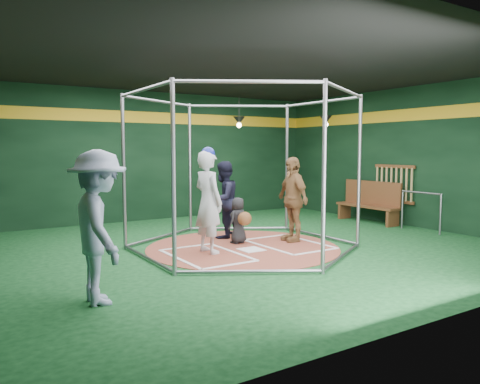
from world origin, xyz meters
TOP-DOWN VIEW (x-y plane):
  - room_shell at (0.00, 0.01)m, footprint 10.10×9.10m
  - clay_disc at (0.00, 0.00)m, footprint 3.80×3.80m
  - home_plate at (0.00, -0.30)m, footprint 0.43×0.43m
  - batter_box_left at (-0.95, -0.25)m, footprint 1.17×1.77m
  - batter_box_right at (0.95, -0.25)m, footprint 1.17×1.77m
  - batting_cage at (-0.00, -0.00)m, footprint 4.05×4.67m
  - bat_rack at (4.93, 0.40)m, footprint 0.07×1.25m
  - pendant_lamp_near at (2.20, 3.60)m, footprint 0.34×0.34m
  - pendant_lamp_far at (4.00, 2.00)m, footprint 0.34×0.34m
  - batter_figure at (-0.79, -0.05)m, footprint 0.54×0.75m
  - visitor_leopard at (1.23, -0.02)m, footprint 0.57×1.09m
  - catcher_figure at (0.14, 0.36)m, footprint 0.53×0.60m
  - umpire at (0.20, 1.08)m, footprint 1.00×0.91m
  - bystander_blue at (-3.31, -1.81)m, footprint 0.79×1.29m
  - dugout_bench at (4.63, 0.93)m, footprint 0.44×1.88m
  - steel_railing at (4.55, -0.71)m, footprint 0.05×1.10m

SIDE VIEW (x-z plane):
  - clay_disc at x=0.00m, z-range 0.00..0.01m
  - batter_box_left at x=-0.95m, z-range 0.01..0.02m
  - batter_box_right at x=0.95m, z-range 0.01..0.02m
  - home_plate at x=0.00m, z-range 0.01..0.02m
  - catcher_figure at x=0.14m, z-range 0.02..0.97m
  - dugout_bench at x=4.63m, z-range 0.01..1.11m
  - steel_railing at x=4.55m, z-range 0.16..1.10m
  - umpire at x=0.20m, z-range 0.01..1.68m
  - visitor_leopard at x=1.23m, z-range 0.01..1.79m
  - bystander_blue at x=-3.31m, z-range 0.00..1.94m
  - batter_figure at x=-0.79m, z-range 0.00..1.98m
  - bat_rack at x=4.93m, z-range 0.56..1.54m
  - batting_cage at x=0.00m, z-range 0.00..3.00m
  - room_shell at x=0.00m, z-range -0.01..3.52m
  - pendant_lamp_near at x=2.20m, z-range 2.29..3.19m
  - pendant_lamp_far at x=4.00m, z-range 2.29..3.19m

